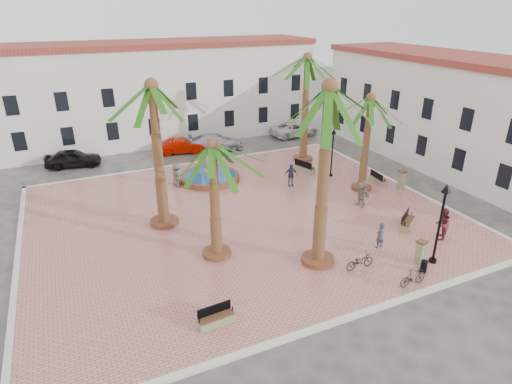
{
  "coord_description": "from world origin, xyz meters",
  "views": [
    {
      "loc": [
        -9.49,
        -22.87,
        12.66
      ],
      "look_at": [
        1.0,
        0.0,
        1.6
      ],
      "focal_mm": 30.0,
      "sensor_mm": 36.0,
      "label": 1
    }
  ],
  "objects_px": {
    "palm_ne": "(307,69)",
    "lamppost_e": "(333,145)",
    "litter_bin": "(424,267)",
    "car_red": "(182,146)",
    "bench_ne": "(305,168)",
    "cyclist_b": "(443,224)",
    "pedestrian_east": "(362,193)",
    "palm_nw": "(153,103)",
    "bollard_e": "(402,179)",
    "car_black": "(73,158)",
    "palm_sw": "(213,161)",
    "palm_s": "(328,108)",
    "bollard_se": "(420,252)",
    "car_silver": "(216,142)",
    "bench_e": "(378,180)",
    "car_white": "(295,129)",
    "lamppost_s": "(442,211)",
    "bench_s": "(216,319)",
    "fountain": "(210,176)",
    "pedestrian_north": "(178,175)",
    "pedestrian_fountain_b": "(291,175)",
    "bicycle_b": "(413,277)",
    "palm_e": "(370,109)",
    "cyclist_a": "(380,235)",
    "bicycle_a": "(360,261)",
    "bollard_n": "(206,160)",
    "bench_se": "(407,223)",
    "pedestrian_fountain_a": "(176,174)"
  },
  "relations": [
    {
      "from": "bench_ne",
      "to": "cyclist_b",
      "type": "bearing_deg",
      "value": 168.5
    },
    {
      "from": "palm_sw",
      "to": "lamppost_e",
      "type": "height_order",
      "value": "palm_sw"
    },
    {
      "from": "lamppost_e",
      "to": "palm_nw",
      "type": "bearing_deg",
      "value": -169.78
    },
    {
      "from": "bench_se",
      "to": "car_black",
      "type": "bearing_deg",
      "value": 98.4
    },
    {
      "from": "pedestrian_fountain_a",
      "to": "car_silver",
      "type": "bearing_deg",
      "value": 8.91
    },
    {
      "from": "pedestrian_east",
      "to": "lamppost_e",
      "type": "bearing_deg",
      "value": 162.72
    },
    {
      "from": "bicycle_b",
      "to": "palm_s",
      "type": "bearing_deg",
      "value": 39.69
    },
    {
      "from": "bollard_e",
      "to": "car_black",
      "type": "distance_m",
      "value": 26.68
    },
    {
      "from": "car_black",
      "to": "lamppost_s",
      "type": "bearing_deg",
      "value": -136.04
    },
    {
      "from": "pedestrian_east",
      "to": "car_black",
      "type": "xyz_separation_m",
      "value": [
        -17.15,
        16.69,
        -0.32
      ]
    },
    {
      "from": "bench_s",
      "to": "pedestrian_east",
      "type": "relative_size",
      "value": 0.89
    },
    {
      "from": "cyclist_b",
      "to": "pedestrian_fountain_a",
      "type": "xyz_separation_m",
      "value": [
        -11.8,
        14.39,
        -0.12
      ]
    },
    {
      "from": "bench_s",
      "to": "pedestrian_fountain_a",
      "type": "distance_m",
      "value": 16.01
    },
    {
      "from": "bench_s",
      "to": "bollard_n",
      "type": "distance_m",
      "value": 19.03
    },
    {
      "from": "palm_nw",
      "to": "bench_s",
      "type": "xyz_separation_m",
      "value": [
        -0.16,
        -9.96,
        -7.3
      ]
    },
    {
      "from": "palm_sw",
      "to": "bench_ne",
      "type": "relative_size",
      "value": 3.38
    },
    {
      "from": "bollard_n",
      "to": "litter_bin",
      "type": "relative_size",
      "value": 2.1
    },
    {
      "from": "palm_ne",
      "to": "lamppost_e",
      "type": "distance_m",
      "value": 6.64
    },
    {
      "from": "lamppost_s",
      "to": "litter_bin",
      "type": "xyz_separation_m",
      "value": [
        -1.17,
        -0.51,
        -2.7
      ]
    },
    {
      "from": "cyclist_b",
      "to": "pedestrian_east",
      "type": "distance_m",
      "value": 5.76
    },
    {
      "from": "lamppost_e",
      "to": "bicycle_a",
      "type": "distance_m",
      "value": 13.24
    },
    {
      "from": "lamppost_e",
      "to": "bicycle_b",
      "type": "relative_size",
      "value": 2.47
    },
    {
      "from": "litter_bin",
      "to": "car_red",
      "type": "relative_size",
      "value": 0.16
    },
    {
      "from": "bench_s",
      "to": "bollard_e",
      "type": "distance_m",
      "value": 19.22
    },
    {
      "from": "bollard_e",
      "to": "bicycle_a",
      "type": "bearing_deg",
      "value": -141.83
    },
    {
      "from": "bollard_e",
      "to": "pedestrian_fountain_b",
      "type": "xyz_separation_m",
      "value": [
        -7.17,
        3.87,
        0.13
      ]
    },
    {
      "from": "fountain",
      "to": "pedestrian_north",
      "type": "relative_size",
      "value": 2.53
    },
    {
      "from": "palm_e",
      "to": "car_white",
      "type": "bearing_deg",
      "value": 79.84
    },
    {
      "from": "fountain",
      "to": "car_red",
      "type": "xyz_separation_m",
      "value": [
        -0.07,
        7.75,
        0.23
      ]
    },
    {
      "from": "palm_e",
      "to": "bicycle_a",
      "type": "distance_m",
      "value": 12.06
    },
    {
      "from": "bench_ne",
      "to": "cyclist_b",
      "type": "relative_size",
      "value": 1.01
    },
    {
      "from": "fountain",
      "to": "car_silver",
      "type": "height_order",
      "value": "fountain"
    },
    {
      "from": "pedestrian_fountain_a",
      "to": "car_red",
      "type": "distance_m",
      "value": 8.0
    },
    {
      "from": "lamppost_s",
      "to": "pedestrian_north",
      "type": "xyz_separation_m",
      "value": [
        -9.54,
        15.6,
        -2.13
      ]
    },
    {
      "from": "palm_e",
      "to": "car_black",
      "type": "xyz_separation_m",
      "value": [
        -19.03,
        14.34,
        -5.32
      ]
    },
    {
      "from": "palm_sw",
      "to": "pedestrian_north",
      "type": "xyz_separation_m",
      "value": [
        0.62,
        10.17,
        -4.53
      ]
    },
    {
      "from": "bench_ne",
      "to": "cyclist_a",
      "type": "distance_m",
      "value": 12.23
    },
    {
      "from": "bench_e",
      "to": "litter_bin",
      "type": "height_order",
      "value": "bench_e"
    },
    {
      "from": "bollard_se",
      "to": "bench_ne",
      "type": "bearing_deg",
      "value": 84.29
    },
    {
      "from": "palm_nw",
      "to": "cyclist_b",
      "type": "relative_size",
      "value": 4.6
    },
    {
      "from": "fountain",
      "to": "bicycle_b",
      "type": "height_order",
      "value": "fountain"
    },
    {
      "from": "bench_se",
      "to": "pedestrian_east",
      "type": "relative_size",
      "value": 0.93
    },
    {
      "from": "bicycle_b",
      "to": "pedestrian_east",
      "type": "height_order",
      "value": "pedestrian_east"
    },
    {
      "from": "pedestrian_east",
      "to": "lamppost_s",
      "type": "bearing_deg",
      "value": -10.58
    },
    {
      "from": "bollard_n",
      "to": "bicycle_a",
      "type": "xyz_separation_m",
      "value": [
        2.48,
        -17.3,
        -0.28
      ]
    },
    {
      "from": "bench_e",
      "to": "bollard_e",
      "type": "bearing_deg",
      "value": -148.22
    },
    {
      "from": "palm_sw",
      "to": "palm_s",
      "type": "bearing_deg",
      "value": -31.77
    },
    {
      "from": "palm_sw",
      "to": "car_white",
      "type": "bearing_deg",
      "value": 50.6
    },
    {
      "from": "cyclist_a",
      "to": "bicycle_a",
      "type": "distance_m",
      "value": 2.62
    },
    {
      "from": "bollard_se",
      "to": "car_silver",
      "type": "height_order",
      "value": "bollard_se"
    }
  ]
}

